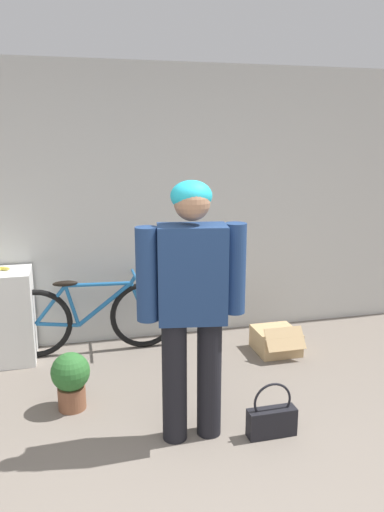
# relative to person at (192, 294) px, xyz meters

# --- Properties ---
(wall_back) EXTENTS (8.00, 0.07, 2.60)m
(wall_back) POSITION_rel_person_xyz_m (-0.11, 1.79, 0.32)
(wall_back) COLOR silver
(wall_back) RESTS_ON ground_plane
(person) EXTENTS (0.69, 0.31, 1.69)m
(person) POSITION_rel_person_xyz_m (0.00, 0.00, 0.00)
(person) COLOR black
(person) RESTS_ON ground_plane
(bicycle) EXTENTS (1.61, 0.46, 0.71)m
(bicycle) POSITION_rel_person_xyz_m (-0.56, 1.51, -0.64)
(bicycle) COLOR black
(bicycle) RESTS_ON ground_plane
(handbag) EXTENTS (0.33, 0.10, 0.38)m
(handbag) POSITION_rel_person_xyz_m (0.51, -0.13, -0.87)
(handbag) COLOR black
(handbag) RESTS_ON ground_plane
(cardboard_box) EXTENTS (0.38, 0.46, 0.29)m
(cardboard_box) POSITION_rel_person_xyz_m (1.08, 1.11, -0.88)
(cardboard_box) COLOR tan
(cardboard_box) RESTS_ON ground_plane
(potted_plant) EXTENTS (0.28, 0.28, 0.43)m
(potted_plant) POSITION_rel_person_xyz_m (-0.77, 0.54, -0.74)
(potted_plant) COLOR brown
(potted_plant) RESTS_ON ground_plane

